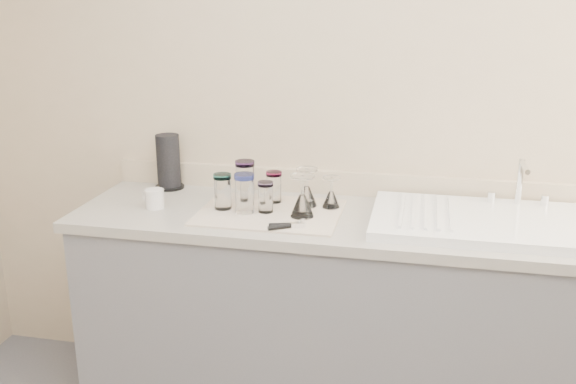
% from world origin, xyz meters
% --- Properties ---
extents(room_envelope, '(3.54, 3.50, 2.52)m').
position_xyz_m(room_envelope, '(0.00, 0.00, 1.56)').
color(room_envelope, '#535359').
rests_on(room_envelope, ground).
extents(counter_unit, '(2.06, 0.62, 0.90)m').
position_xyz_m(counter_unit, '(0.00, 1.20, 0.45)').
color(counter_unit, '#5F5F63').
rests_on(counter_unit, ground).
extents(sink_unit, '(0.82, 0.50, 0.22)m').
position_xyz_m(sink_unit, '(0.55, 1.20, 0.92)').
color(sink_unit, white).
rests_on(sink_unit, counter_unit).
extents(dish_towel, '(0.55, 0.42, 0.01)m').
position_xyz_m(dish_towel, '(-0.26, 1.17, 0.90)').
color(dish_towel, beige).
rests_on(dish_towel, counter_unit).
extents(tumbler_cyan, '(0.08, 0.08, 0.16)m').
position_xyz_m(tumbler_cyan, '(-0.40, 1.32, 0.99)').
color(tumbler_cyan, white).
rests_on(tumbler_cyan, dish_towel).
extents(tumbler_purple, '(0.06, 0.06, 0.13)m').
position_xyz_m(tumbler_purple, '(-0.27, 1.30, 0.97)').
color(tumbler_purple, white).
rests_on(tumbler_purple, dish_towel).
extents(tumbler_magenta, '(0.07, 0.07, 0.14)m').
position_xyz_m(tumbler_magenta, '(-0.45, 1.17, 0.98)').
color(tumbler_magenta, white).
rests_on(tumbler_magenta, dish_towel).
extents(tumbler_blue, '(0.08, 0.08, 0.15)m').
position_xyz_m(tumbler_blue, '(-0.35, 1.15, 0.99)').
color(tumbler_blue, white).
rests_on(tumbler_blue, dish_towel).
extents(tumbler_lavender, '(0.06, 0.06, 0.12)m').
position_xyz_m(tumbler_lavender, '(-0.27, 1.17, 0.97)').
color(tumbler_lavender, white).
rests_on(tumbler_lavender, dish_towel).
extents(goblet_back_left, '(0.09, 0.09, 0.15)m').
position_xyz_m(goblet_back_left, '(-0.13, 1.28, 0.96)').
color(goblet_back_left, white).
rests_on(goblet_back_left, dish_towel).
extents(goblet_back_right, '(0.07, 0.07, 0.13)m').
position_xyz_m(goblet_back_right, '(-0.03, 1.28, 0.95)').
color(goblet_back_right, white).
rests_on(goblet_back_right, dish_towel).
extents(goblet_front_left, '(0.09, 0.09, 0.16)m').
position_xyz_m(goblet_front_left, '(-0.12, 1.14, 0.96)').
color(goblet_front_left, white).
rests_on(goblet_front_left, dish_towel).
extents(can_opener, '(0.13, 0.09, 0.02)m').
position_xyz_m(can_opener, '(-0.15, 1.01, 0.92)').
color(can_opener, silver).
rests_on(can_opener, dish_towel).
extents(white_mug, '(0.11, 0.10, 0.08)m').
position_xyz_m(white_mug, '(-0.73, 1.14, 0.94)').
color(white_mug, silver).
rests_on(white_mug, counter_unit).
extents(paper_towel_roll, '(0.13, 0.13, 0.24)m').
position_xyz_m(paper_towel_roll, '(-0.78, 1.42, 1.02)').
color(paper_towel_roll, black).
rests_on(paper_towel_roll, counter_unit).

